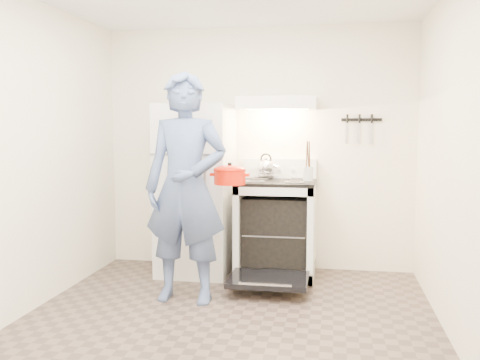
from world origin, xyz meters
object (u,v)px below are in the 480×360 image
object	(u,v)px
dutch_oven	(230,177)
tea_kettle	(266,166)
stove_body	(276,230)
person	(186,188)
refrigerator	(196,189)

from	to	relation	value
dutch_oven	tea_kettle	bearing A→B (deg)	76.13
stove_body	tea_kettle	world-z (taller)	tea_kettle
person	dutch_oven	xyz separation A→B (m)	(0.33, 0.25, 0.08)
stove_body	dutch_oven	distance (m)	0.93
dutch_oven	stove_body	bearing A→B (deg)	62.08
tea_kettle	dutch_oven	xyz separation A→B (m)	(-0.21, -0.85, -0.04)
tea_kettle	dutch_oven	bearing A→B (deg)	-103.87
stove_body	dutch_oven	size ratio (longest dim) A/B	2.63
person	dutch_oven	world-z (taller)	person
stove_body	tea_kettle	xyz separation A→B (m)	(-0.13, 0.21, 0.62)
refrigerator	stove_body	bearing A→B (deg)	1.77
tea_kettle	refrigerator	bearing A→B (deg)	-161.03
stove_body	tea_kettle	bearing A→B (deg)	122.13
tea_kettle	person	world-z (taller)	person
refrigerator	stove_body	size ratio (longest dim) A/B	1.85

